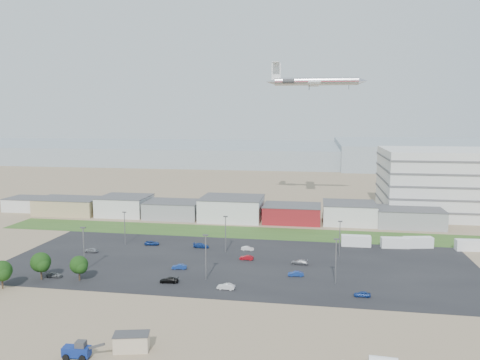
% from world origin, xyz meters
% --- Properties ---
extents(ground, '(700.00, 700.00, 0.00)m').
position_xyz_m(ground, '(0.00, 0.00, 0.00)').
color(ground, '#887456').
rests_on(ground, ground).
extents(parking_lot, '(120.00, 50.00, 0.01)m').
position_xyz_m(parking_lot, '(5.00, 20.00, 0.01)').
color(parking_lot, black).
rests_on(parking_lot, ground).
extents(grass_strip, '(160.00, 16.00, 0.02)m').
position_xyz_m(grass_strip, '(0.00, 52.00, 0.01)').
color(grass_strip, '#2F541F').
rests_on(grass_strip, ground).
extents(hills_backdrop, '(700.00, 200.00, 9.00)m').
position_xyz_m(hills_backdrop, '(40.00, 315.00, 4.50)').
color(hills_backdrop, gray).
rests_on(hills_backdrop, ground).
extents(building_row, '(170.00, 20.00, 8.00)m').
position_xyz_m(building_row, '(-17.00, 71.00, 4.00)').
color(building_row, silver).
rests_on(building_row, ground).
extents(portable_shed, '(6.16, 4.15, 2.84)m').
position_xyz_m(portable_shed, '(-3.87, -27.90, 1.42)').
color(portable_shed, '#C1B092').
rests_on(portable_shed, ground).
extents(telehandler, '(6.88, 2.61, 2.82)m').
position_xyz_m(telehandler, '(-11.32, -31.61, 1.41)').
color(telehandler, navy).
rests_on(telehandler, ground).
extents(box_trailer_a, '(8.38, 2.71, 3.13)m').
position_xyz_m(box_trailer_a, '(36.16, 41.20, 1.57)').
color(box_trailer_a, silver).
rests_on(box_trailer_a, ground).
extents(box_trailer_b, '(8.09, 3.20, 2.96)m').
position_xyz_m(box_trailer_b, '(47.09, 41.34, 1.48)').
color(box_trailer_b, silver).
rests_on(box_trailer_b, ground).
extents(box_trailer_c, '(8.52, 4.16, 3.06)m').
position_xyz_m(box_trailer_c, '(53.64, 42.66, 1.53)').
color(box_trailer_c, silver).
rests_on(box_trailer_c, ground).
extents(box_trailer_d, '(8.36, 3.12, 3.08)m').
position_xyz_m(box_trailer_d, '(67.60, 41.88, 1.54)').
color(box_trailer_d, silver).
rests_on(box_trailer_d, ground).
extents(tree_mid, '(4.75, 4.75, 7.12)m').
position_xyz_m(tree_mid, '(-42.33, -6.80, 3.56)').
color(tree_mid, black).
rests_on(tree_mid, ground).
extents(tree_right, '(4.85, 4.85, 7.27)m').
position_xyz_m(tree_right, '(-37.36, -0.04, 3.63)').
color(tree_right, black).
rests_on(tree_right, ground).
extents(tree_near, '(4.37, 4.37, 6.55)m').
position_xyz_m(tree_near, '(-28.45, 0.90, 3.28)').
color(tree_near, black).
rests_on(tree_near, ground).
extents(lightpole_front_l, '(1.27, 0.53, 10.82)m').
position_xyz_m(lightpole_front_l, '(-30.68, 7.58, 5.41)').
color(lightpole_front_l, slate).
rests_on(lightpole_front_l, ground).
extents(lightpole_front_m, '(1.25, 0.52, 10.60)m').
position_xyz_m(lightpole_front_m, '(-0.02, 6.28, 5.30)').
color(lightpole_front_m, slate).
rests_on(lightpole_front_m, ground).
extents(lightpole_front_r, '(1.22, 0.51, 10.33)m').
position_xyz_m(lightpole_front_r, '(29.25, 8.67, 5.17)').
color(lightpole_front_r, slate).
rests_on(lightpole_front_r, ground).
extents(lightpole_back_l, '(1.15, 0.48, 9.78)m').
position_xyz_m(lightpole_back_l, '(-30.60, 31.66, 4.89)').
color(lightpole_back_l, slate).
rests_on(lightpole_back_l, ground).
extents(lightpole_back_m, '(1.20, 0.50, 10.16)m').
position_xyz_m(lightpole_back_m, '(0.05, 28.93, 5.08)').
color(lightpole_back_m, slate).
rests_on(lightpole_back_m, ground).
extents(lightpole_back_r, '(1.14, 0.48, 9.70)m').
position_xyz_m(lightpole_back_r, '(30.98, 30.01, 4.85)').
color(lightpole_back_r, slate).
rests_on(lightpole_back_r, ground).
extents(airliner, '(43.16, 30.27, 12.45)m').
position_xyz_m(airliner, '(23.24, 106.52, 52.09)').
color(airliner, silver).
extents(parked_car_1, '(3.79, 1.70, 1.21)m').
position_xyz_m(parked_car_1, '(20.25, 12.11, 0.60)').
color(parked_car_1, navy).
rests_on(parked_car_1, ground).
extents(parked_car_2, '(3.45, 1.43, 1.17)m').
position_xyz_m(parked_car_2, '(34.50, 1.56, 0.58)').
color(parked_car_2, navy).
rests_on(parked_car_2, ground).
extents(parked_car_3, '(4.38, 2.04, 1.24)m').
position_xyz_m(parked_car_3, '(-7.75, 2.93, 0.62)').
color(parked_car_3, black).
rests_on(parked_car_3, ground).
extents(parked_car_4, '(3.80, 1.75, 1.21)m').
position_xyz_m(parked_car_4, '(-8.31, 12.56, 0.60)').
color(parked_car_4, navy).
rests_on(parked_car_4, ground).
extents(parked_car_5, '(3.91, 1.76, 1.30)m').
position_xyz_m(parked_car_5, '(-36.62, 22.30, 0.65)').
color(parked_car_5, '#A5A5AA').
rests_on(parked_car_5, ground).
extents(parked_car_6, '(4.63, 2.07, 1.32)m').
position_xyz_m(parked_car_6, '(-7.75, 32.09, 0.66)').
color(parked_car_6, navy).
rests_on(parked_car_6, ground).
extents(parked_car_7, '(3.72, 1.51, 1.20)m').
position_xyz_m(parked_car_7, '(6.88, 22.79, 0.60)').
color(parked_car_7, maroon).
rests_on(parked_car_7, ground).
extents(parked_car_9, '(4.40, 2.33, 1.18)m').
position_xyz_m(parked_car_9, '(-22.68, 32.46, 0.59)').
color(parked_car_9, navy).
rests_on(parked_car_9, ground).
extents(parked_car_10, '(3.76, 1.59, 1.08)m').
position_xyz_m(parked_car_10, '(-35.33, 1.97, 0.54)').
color(parked_car_10, '#595B5E').
rests_on(parked_car_10, ground).
extents(parked_car_11, '(3.54, 1.24, 1.17)m').
position_xyz_m(parked_car_11, '(5.82, 31.49, 0.58)').
color(parked_car_11, silver).
rests_on(parked_car_11, ground).
extents(parked_car_12, '(4.45, 2.24, 1.24)m').
position_xyz_m(parked_car_12, '(20.73, 21.29, 0.62)').
color(parked_car_12, '#A5A5AA').
rests_on(parked_car_12, ground).
extents(parked_car_13, '(3.94, 1.54, 1.28)m').
position_xyz_m(parked_car_13, '(5.72, 1.01, 0.64)').
color(parked_car_13, silver).
rests_on(parked_car_13, ground).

